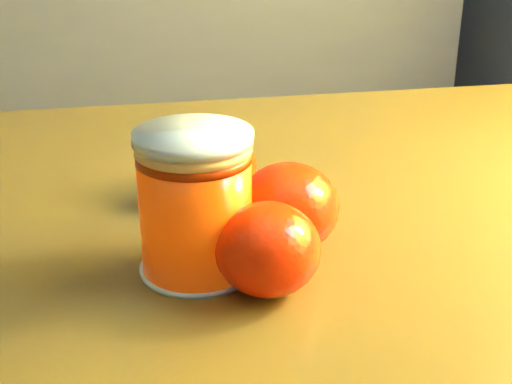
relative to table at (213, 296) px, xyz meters
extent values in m
cube|color=brown|center=(0.00, 0.00, 0.07)|extent=(0.99, 0.73, 0.04)
cylinder|color=#4C3013|center=(0.43, 0.25, -0.28)|extent=(0.05, 0.05, 0.67)
cylinder|color=#FF4305|center=(-0.03, -0.10, 0.14)|extent=(0.08, 0.08, 0.09)
cylinder|color=#FAB766|center=(-0.03, -0.10, 0.19)|extent=(0.08, 0.08, 0.01)
cylinder|color=silver|center=(-0.03, -0.10, 0.19)|extent=(0.08, 0.08, 0.01)
ellipsoid|color=#FF2705|center=(0.04, -0.09, 0.12)|extent=(0.08, 0.08, 0.07)
ellipsoid|color=#FF2705|center=(0.01, 0.02, 0.12)|extent=(0.08, 0.08, 0.06)
ellipsoid|color=#FF2705|center=(0.01, -0.15, 0.12)|extent=(0.08, 0.08, 0.06)
camera|label=1|loc=(-0.11, -0.56, 0.35)|focal=50.00mm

